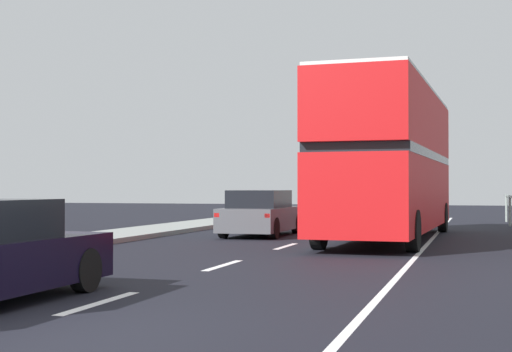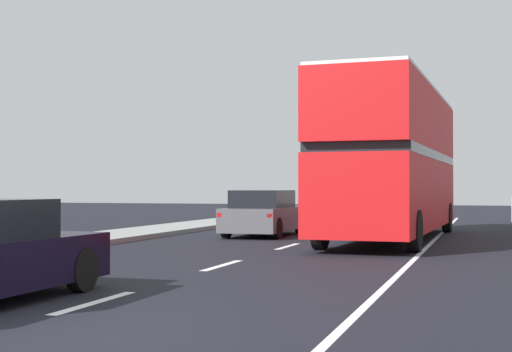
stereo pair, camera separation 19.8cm
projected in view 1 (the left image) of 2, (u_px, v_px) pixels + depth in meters
The scene contains 4 objects.
ground_plane at pixel (11, 335), 7.99m from camera, with size 74.05×120.00×0.10m, color black.
lane_paint_markings at pixel (349, 262), 15.28m from camera, with size 3.60×46.00×0.01m.
double_decker_bus_red at pixel (390, 159), 21.98m from camera, with size 2.91×11.51×4.39m.
sedan_car_ahead at pixel (261, 214), 23.70m from camera, with size 1.81×4.27×1.44m.
Camera 1 is at (4.79, -6.94, 1.52)m, focal length 52.64 mm.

